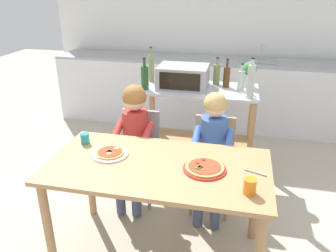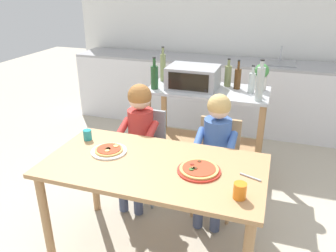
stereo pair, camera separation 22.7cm
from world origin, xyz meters
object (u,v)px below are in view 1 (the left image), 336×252
Objects in this scene: dining_chair_right at (213,157)px; kitchen_island_cart at (197,117)px; bottle_squat_spirits at (251,81)px; bottle_clear_vinegar at (241,80)px; bottle_tall_green_wine at (227,77)px; dining_chair_left at (139,149)px; pizza_plate_red_rimmed at (204,168)px; potted_herb_plant at (250,74)px; drinking_cup_teal at (85,138)px; toaster_oven at (183,77)px; child_in_blue_striped_shirt at (213,143)px; child_in_red_shirt at (134,132)px; bottle_dark_olive_oil at (145,77)px; bottle_brown_beer at (217,74)px; bottle_slim_sauce at (151,67)px; drinking_cup_orange at (250,186)px; pizza_plate_white at (110,153)px; dining_table at (158,178)px.

kitchen_island_cart is at bearing 110.90° from dining_chair_right.
bottle_clear_vinegar is (-0.08, 0.21, -0.06)m from bottle_squat_spirits.
bottle_tall_green_wine is 0.35× the size of dining_chair_left.
dining_chair_right reaches higher than pizza_plate_red_rimmed.
potted_herb_plant is at bearing 15.97° from kitchen_island_cart.
drinking_cup_teal is at bearing -128.93° from bottle_tall_green_wine.
bottle_squat_spirits is at bearing 36.92° from drinking_cup_teal.
bottle_clear_vinegar is 3.31× the size of drinking_cup_teal.
pizza_plate_red_rimmed is at bearing -11.79° from drinking_cup_teal.
bottle_squat_spirits is (0.64, -0.19, 0.05)m from toaster_oven.
bottle_squat_spirits is 1.15m from pizza_plate_red_rimmed.
child_in_blue_striped_shirt is (0.67, -0.12, 0.20)m from dining_chair_left.
child_in_blue_striped_shirt is (-0.26, -0.50, -0.39)m from bottle_squat_spirits.
child_in_red_shirt is at bearing -170.58° from dining_chair_right.
kitchen_island_cart is 0.67m from bottle_dark_olive_oil.
child_in_red_shirt is 0.89m from pizza_plate_red_rimmed.
child_in_red_shirt is 13.64× the size of drinking_cup_teal.
toaster_oven is at bearing 106.41° from pizza_plate_red_rimmed.
dining_chair_right is 1.09m from drinking_cup_teal.
bottle_brown_beer is 0.28m from bottle_clear_vinegar.
kitchen_island_cart is 4.10× the size of bottle_tall_green_wine.
bottle_slim_sauce is 1.61m from pizza_plate_red_rimmed.
toaster_oven is 1.72× the size of pizza_plate_red_rimmed.
drinking_cup_orange is at bearing -78.12° from bottle_brown_beer.
pizza_plate_red_rimmed is at bearing -80.14° from kitchen_island_cart.
pizza_plate_white is at bearing -124.65° from bottle_clear_vinegar.
bottle_brown_beer is 2.94× the size of drinking_cup_orange.
child_in_red_shirt is at bearing 90.02° from pizza_plate_white.
bottle_dark_olive_oil is 0.87× the size of bottle_slim_sauce.
pizza_plate_red_rimmed is (0.06, -1.43, -0.25)m from bottle_brown_beer.
toaster_oven is 1.90× the size of potted_herb_plant.
bottle_tall_green_wine reaches higher than drinking_cup_orange.
bottle_squat_spirits is 0.69m from child_in_blue_striped_shirt.
child_in_red_shirt is at bearing -138.06° from potted_herb_plant.
pizza_plate_red_rimmed is (-0.00, -0.69, 0.29)m from dining_chair_right.
kitchen_island_cart is 3.18× the size of bottle_squat_spirits.
child_in_red_shirt is (-0.44, -0.69, 0.09)m from kitchen_island_cart.
bottle_brown_beer reaches higher than pizza_plate_red_rimmed.
dining_chair_right is at bearing 89.97° from pizza_plate_red_rimmed.
bottle_dark_olive_oil is at bearing 95.43° from child_in_red_shirt.
bottle_tall_green_wine is 0.91× the size of bottle_dark_olive_oil.
pizza_plate_red_rimmed is (0.22, -1.27, 0.16)m from kitchen_island_cart.
bottle_clear_vinegar reaches higher than kitchen_island_cart.
bottle_dark_olive_oil is 1.18× the size of bottle_clear_vinegar.
pizza_plate_white is at bearing -87.25° from bottle_slim_sauce.
bottle_brown_beer is at bearing 80.29° from dining_table.
dining_table is at bearing 179.22° from pizza_plate_red_rimmed.
toaster_oven reaches higher than child_in_blue_striped_shirt.
bottle_slim_sauce reaches higher than bottle_brown_beer.
bottle_clear_vinegar is at bearing 82.00° from pizza_plate_red_rimmed.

